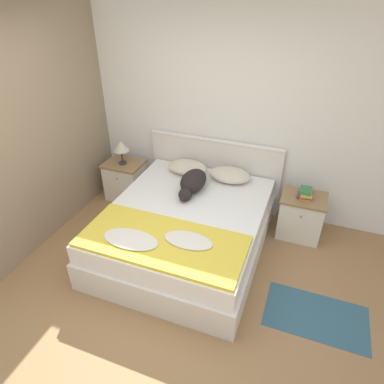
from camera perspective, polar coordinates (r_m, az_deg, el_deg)
ground_plane at (r=3.48m, az=-7.30°, el=-19.64°), size 16.00×16.00×0.00m
wall_back at (r=4.37m, az=4.57°, el=12.88°), size 9.00×0.06×2.55m
wall_side_left at (r=4.29m, az=-22.53°, el=10.12°), size 0.06×3.10×2.55m
bed at (r=3.94m, az=-1.06°, el=-6.19°), size 1.70×2.03×0.56m
headboard at (r=4.63m, az=3.68°, el=3.59°), size 1.78×0.06×0.97m
nightstand_left at (r=4.94m, az=-11.00°, el=1.99°), size 0.52×0.43×0.55m
nightstand_right at (r=4.34m, az=17.68°, el=-3.80°), size 0.52×0.43×0.55m
pillow_left at (r=4.44m, az=-0.78°, el=4.16°), size 0.52×0.36×0.14m
pillow_right at (r=4.29m, az=6.34°, el=2.85°), size 0.52×0.36×0.14m
quilt at (r=3.32m, az=-5.23°, el=-8.12°), size 1.60×0.73×0.06m
dog at (r=4.04m, az=0.11°, el=1.62°), size 0.29×0.67×0.23m
book_stack at (r=4.16m, az=18.39°, el=-0.22°), size 0.17×0.21×0.10m
table_lamp at (r=4.69m, az=-11.78°, el=7.41°), size 0.22×0.22×0.33m
rug at (r=3.64m, az=19.95°, el=-18.83°), size 0.94×0.56×0.00m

